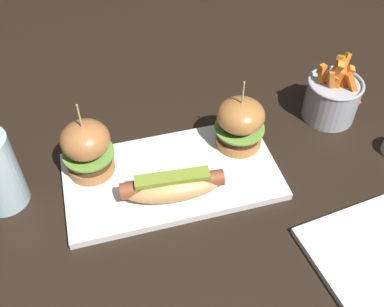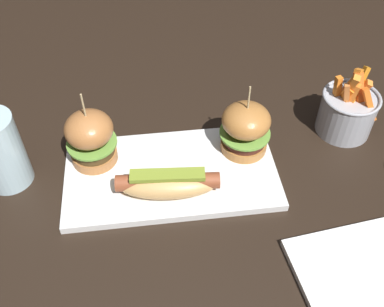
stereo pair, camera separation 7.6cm
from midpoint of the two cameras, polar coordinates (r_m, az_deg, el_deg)
name	(u,v)px [view 1 (the left image)]	position (r m, az deg, el deg)	size (l,w,h in m)	color
ground_plane	(172,179)	(0.79, -5.32, -3.35)	(3.00, 3.00, 0.00)	black
platter_main	(172,176)	(0.79, -5.35, -3.02)	(0.37, 0.20, 0.01)	white
hot_dog	(172,186)	(0.73, -5.46, -4.25)	(0.17, 0.07, 0.05)	tan
slider_left	(87,148)	(0.78, -15.94, 0.49)	(0.09, 0.09, 0.15)	#AF6D3A
slider_right	(240,123)	(0.80, 3.43, 3.74)	(0.09, 0.09, 0.14)	#AF7036
fries_bucket	(332,97)	(0.91, 15.15, 6.83)	(0.11, 0.11, 0.14)	#A8AAB2
side_plate	(377,259)	(0.73, 19.79, -12.72)	(0.19, 0.19, 0.01)	white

